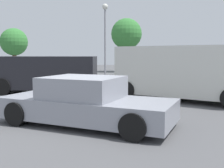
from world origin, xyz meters
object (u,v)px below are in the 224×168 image
(dog, at_px, (88,98))
(suv_dark, at_px, (46,73))
(sedan_foreground, at_px, (85,103))
(light_post_mid, at_px, (105,28))
(van_white, at_px, (183,71))

(dog, height_order, suv_dark, suv_dark)
(sedan_foreground, distance_m, dog, 2.64)
(sedan_foreground, bearing_deg, light_post_mid, 112.80)
(dog, height_order, light_post_mid, light_post_mid)
(dog, relative_size, van_white, 0.11)
(sedan_foreground, height_order, suv_dark, suv_dark)
(dog, distance_m, van_white, 4.11)
(dog, relative_size, suv_dark, 0.12)
(sedan_foreground, bearing_deg, van_white, 71.00)
(sedan_foreground, bearing_deg, dog, 116.81)
(light_post_mid, bearing_deg, van_white, -50.24)
(van_white, bearing_deg, dog, -127.91)
(van_white, distance_m, light_post_mid, 10.71)
(suv_dark, bearing_deg, dog, 127.43)
(sedan_foreground, relative_size, suv_dark, 0.93)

